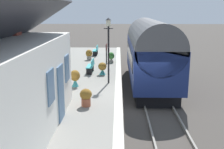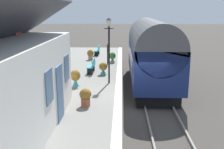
% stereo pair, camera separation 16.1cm
% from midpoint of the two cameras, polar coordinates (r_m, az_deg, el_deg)
% --- Properties ---
extents(ground_plane, '(160.00, 160.00, 0.00)m').
position_cam_midpoint_polar(ground_plane, '(14.21, 5.82, -6.91)').
color(ground_plane, '#423D38').
extents(platform, '(32.00, 6.20, 0.88)m').
position_cam_midpoint_polar(platform, '(14.33, -10.76, -5.05)').
color(platform, gray).
rests_on(platform, ground).
extents(platform_edge_coping, '(32.00, 0.36, 0.02)m').
position_cam_midpoint_polar(platform_edge_coping, '(13.88, 1.04, -3.49)').
color(platform_edge_coping, beige).
rests_on(platform_edge_coping, platform).
extents(rail_near, '(52.00, 0.08, 0.14)m').
position_cam_midpoint_polar(rail_near, '(14.41, 12.31, -6.58)').
color(rail_near, gray).
rests_on(rail_near, ground).
extents(rail_far, '(52.00, 0.08, 0.14)m').
position_cam_midpoint_polar(rail_far, '(14.20, 6.56, -6.65)').
color(rail_far, gray).
rests_on(rail_far, ground).
extents(train, '(9.52, 2.73, 4.32)m').
position_cam_midpoint_polar(train, '(17.78, 7.87, 4.61)').
color(train, black).
rests_on(train, ground).
extents(bench_near_building, '(1.40, 0.44, 0.88)m').
position_cam_midpoint_polar(bench_near_building, '(24.63, -3.59, 5.20)').
color(bench_near_building, teal).
rests_on(bench_near_building, platform).
extents(bench_platform_end, '(1.41, 0.46, 0.88)m').
position_cam_midpoint_polar(bench_platform_end, '(17.78, -4.73, 1.86)').
color(bench_platform_end, teal).
rests_on(bench_platform_end, platform).
extents(planter_by_door, '(0.44, 0.44, 0.81)m').
position_cam_midpoint_polar(planter_by_door, '(18.44, -13.77, 1.74)').
color(planter_by_door, '#9E5138').
rests_on(planter_by_door, platform).
extents(planter_bench_right, '(0.52, 0.52, 0.82)m').
position_cam_midpoint_polar(planter_bench_right, '(11.72, -5.94, -4.67)').
color(planter_bench_right, '#9E5138').
rests_on(planter_bench_right, platform).
extents(planter_bench_left, '(0.53, 0.53, 0.79)m').
position_cam_midpoint_polar(planter_bench_left, '(17.27, -2.32, 1.35)').
color(planter_bench_left, teal).
rests_on(planter_bench_left, platform).
extents(planter_under_sign, '(0.55, 0.55, 0.91)m').
position_cam_midpoint_polar(planter_under_sign, '(14.72, -8.14, -0.61)').
color(planter_under_sign, teal).
rests_on(planter_under_sign, platform).
extents(planter_edge_near, '(0.55, 0.55, 0.85)m').
position_cam_midpoint_polar(planter_edge_near, '(22.39, -5.08, 4.28)').
color(planter_edge_near, gray).
rests_on(planter_edge_near, platform).
extents(planter_edge_far, '(0.49, 0.49, 0.82)m').
position_cam_midpoint_polar(planter_edge_far, '(21.16, -0.38, 3.63)').
color(planter_edge_far, gray).
rests_on(planter_edge_far, platform).
extents(lamp_post_platform, '(0.32, 0.50, 3.65)m').
position_cam_midpoint_polar(lamp_post_platform, '(14.92, -1.06, 7.71)').
color(lamp_post_platform, black).
rests_on(lamp_post_platform, platform).
extents(station_sign_board, '(0.96, 0.06, 1.57)m').
position_cam_midpoint_polar(station_sign_board, '(20.37, -1.43, 5.45)').
color(station_sign_board, black).
rests_on(station_sign_board, platform).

